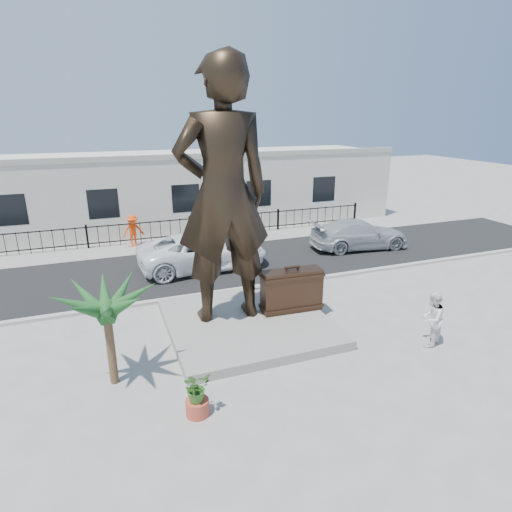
{
  "coord_description": "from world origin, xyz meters",
  "views": [
    {
      "loc": [
        -4.77,
        -10.72,
        6.84
      ],
      "look_at": [
        0.0,
        2.0,
        2.3
      ],
      "focal_mm": 30.0,
      "sensor_mm": 36.0,
      "label": 1
    }
  ],
  "objects": [
    {
      "name": "far_sidewalk",
      "position": [
        0.0,
        12.0,
        0.01
      ],
      "size": [
        40.0,
        2.5,
        0.02
      ],
      "primitive_type": "cube",
      "color": "#9E9991",
      "rests_on": "ground"
    },
    {
      "name": "street",
      "position": [
        0.0,
        8.0,
        0.01
      ],
      "size": [
        40.0,
        7.0,
        0.01
      ],
      "primitive_type": "cube",
      "color": "black",
      "rests_on": "ground"
    },
    {
      "name": "ground",
      "position": [
        0.0,
        0.0,
        0.0
      ],
      "size": [
        100.0,
        100.0,
        0.0
      ],
      "primitive_type": "plane",
      "color": "#9E9991",
      "rests_on": "ground"
    },
    {
      "name": "worker",
      "position": [
        -3.17,
        12.29,
        0.88
      ],
      "size": [
        1.2,
        0.8,
        1.73
      ],
      "primitive_type": "imported",
      "rotation": [
        0.0,
        0.0,
        0.15
      ],
      "color": "#FB460D",
      "rests_on": "far_sidewalk"
    },
    {
      "name": "palm_tree",
      "position": [
        -4.87,
        -0.22,
        0.0
      ],
      "size": [
        1.8,
        1.8,
        3.2
      ],
      "primitive_type": null,
      "color": "#1B4A1D",
      "rests_on": "ground"
    },
    {
      "name": "planter",
      "position": [
        -3.09,
        -2.27,
        0.2
      ],
      "size": [
        0.56,
        0.56,
        0.4
      ],
      "primitive_type": "cylinder",
      "color": "#B2432F",
      "rests_on": "ground"
    },
    {
      "name": "suitcase",
      "position": [
        1.17,
        1.61,
        1.04
      ],
      "size": [
        2.12,
        0.77,
        1.47
      ],
      "primitive_type": "cube",
      "rotation": [
        0.0,
        0.0,
        -0.05
      ],
      "color": "#342115",
      "rests_on": "plinth"
    },
    {
      "name": "shrub",
      "position": [
        -3.09,
        -2.27,
        0.76
      ],
      "size": [
        0.82,
        0.77,
        0.72
      ],
      "primitive_type": "imported",
      "rotation": [
        0.0,
        0.0,
        0.4
      ],
      "color": "#336320",
      "rests_on": "planter"
    },
    {
      "name": "car_white",
      "position": [
        -0.49,
        7.65,
        0.83
      ],
      "size": [
        5.98,
        2.92,
        1.64
      ],
      "primitive_type": "imported",
      "rotation": [
        0.0,
        0.0,
        1.61
      ],
      "color": "white",
      "rests_on": "street"
    },
    {
      "name": "statue",
      "position": [
        -1.1,
        2.01,
        4.44
      ],
      "size": [
        3.09,
        2.1,
        8.28
      ],
      "primitive_type": "imported",
      "rotation": [
        0.0,
        0.0,
        3.1
      ],
      "color": "black",
      "rests_on": "plinth"
    },
    {
      "name": "tourist",
      "position": [
        4.37,
        -1.6,
        0.89
      ],
      "size": [
        1.09,
        1.02,
        1.79
      ],
      "primitive_type": "imported",
      "rotation": [
        0.0,
        0.0,
        3.66
      ],
      "color": "white",
      "rests_on": "ground"
    },
    {
      "name": "curb",
      "position": [
        0.0,
        4.5,
        0.06
      ],
      "size": [
        40.0,
        0.25,
        0.12
      ],
      "primitive_type": "cube",
      "color": "#A5A399",
      "rests_on": "ground"
    },
    {
      "name": "car_silver",
      "position": [
        8.01,
        7.79,
        0.77
      ],
      "size": [
        5.43,
        2.68,
        1.52
      ],
      "primitive_type": "imported",
      "rotation": [
        0.0,
        0.0,
        1.46
      ],
      "color": "#AFB3B4",
      "rests_on": "street"
    },
    {
      "name": "plinth",
      "position": [
        -0.5,
        1.5,
        0.15
      ],
      "size": [
        5.2,
        5.2,
        0.3
      ],
      "primitive_type": "cube",
      "color": "gray",
      "rests_on": "ground"
    },
    {
      "name": "building",
      "position": [
        0.0,
        17.0,
        2.2
      ],
      "size": [
        28.0,
        7.0,
        4.4
      ],
      "primitive_type": "cube",
      "color": "silver",
      "rests_on": "ground"
    },
    {
      "name": "fence",
      "position": [
        0.0,
        12.8,
        0.6
      ],
      "size": [
        22.0,
        0.1,
        1.2
      ],
      "primitive_type": "cube",
      "color": "black",
      "rests_on": "ground"
    }
  ]
}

